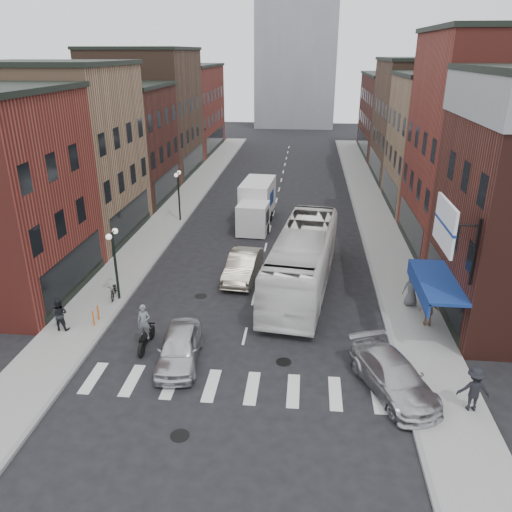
{
  "coord_description": "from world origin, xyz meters",
  "views": [
    {
      "loc": [
        2.69,
        -19.83,
        12.86
      ],
      "look_at": [
        0.06,
        5.82,
        2.26
      ],
      "focal_mm": 35.0,
      "sensor_mm": 36.0,
      "label": 1
    }
  ],
  "objects_px": {
    "streetlamp_far": "(178,187)",
    "motorcycle_rider": "(145,328)",
    "ped_left_solo": "(60,314)",
    "bike_rack": "(96,315)",
    "ped_right_c": "(412,289)",
    "streetlamp_near": "(114,252)",
    "sedan_left_near": "(179,348)",
    "parked_bicycle": "(114,290)",
    "transit_bus": "(303,259)",
    "sedan_left_far": "(243,266)",
    "ped_right_a": "(474,389)",
    "billboard_sign": "(447,226)",
    "box_truck": "(256,204)",
    "ped_right_b": "(429,311)",
    "curb_car": "(393,376)"
  },
  "relations": [
    {
      "from": "billboard_sign",
      "to": "ped_right_a",
      "type": "relative_size",
      "value": 2.01
    },
    {
      "from": "transit_bus",
      "to": "sedan_left_far",
      "type": "relative_size",
      "value": 2.57
    },
    {
      "from": "streetlamp_far",
      "to": "bike_rack",
      "type": "relative_size",
      "value": 5.14
    },
    {
      "from": "streetlamp_far",
      "to": "ped_left_solo",
      "type": "relative_size",
      "value": 2.42
    },
    {
      "from": "sedan_left_far",
      "to": "streetlamp_far",
      "type": "bearing_deg",
      "value": 126.82
    },
    {
      "from": "sedan_left_near",
      "to": "streetlamp_far",
      "type": "bearing_deg",
      "value": 98.28
    },
    {
      "from": "transit_bus",
      "to": "sedan_left_far",
      "type": "height_order",
      "value": "transit_bus"
    },
    {
      "from": "streetlamp_near",
      "to": "motorcycle_rider",
      "type": "distance_m",
      "value": 5.7
    },
    {
      "from": "motorcycle_rider",
      "to": "parked_bicycle",
      "type": "distance_m",
      "value": 5.67
    },
    {
      "from": "bike_rack",
      "to": "box_truck",
      "type": "bearing_deg",
      "value": 69.08
    },
    {
      "from": "streetlamp_far",
      "to": "ped_right_c",
      "type": "height_order",
      "value": "streetlamp_far"
    },
    {
      "from": "box_truck",
      "to": "ped_right_a",
      "type": "height_order",
      "value": "box_truck"
    },
    {
      "from": "parked_bicycle",
      "to": "sedan_left_far",
      "type": "bearing_deg",
      "value": 14.78
    },
    {
      "from": "sedan_left_near",
      "to": "sedan_left_far",
      "type": "relative_size",
      "value": 0.9
    },
    {
      "from": "motorcycle_rider",
      "to": "ped_left_solo",
      "type": "xyz_separation_m",
      "value": [
        -4.6,
        0.99,
        -0.06
      ]
    },
    {
      "from": "box_truck",
      "to": "sedan_left_far",
      "type": "relative_size",
      "value": 1.57
    },
    {
      "from": "box_truck",
      "to": "transit_bus",
      "type": "bearing_deg",
      "value": -66.86
    },
    {
      "from": "parked_bicycle",
      "to": "ped_right_a",
      "type": "height_order",
      "value": "ped_right_a"
    },
    {
      "from": "sedan_left_far",
      "to": "box_truck",
      "type": "bearing_deg",
      "value": 96.13
    },
    {
      "from": "ped_right_b",
      "to": "bike_rack",
      "type": "bearing_deg",
      "value": 8.93
    },
    {
      "from": "curb_car",
      "to": "parked_bicycle",
      "type": "bearing_deg",
      "value": 132.68
    },
    {
      "from": "ped_left_solo",
      "to": "ped_right_a",
      "type": "xyz_separation_m",
      "value": [
        18.34,
        -4.08,
        0.07
      ]
    },
    {
      "from": "sedan_left_near",
      "to": "sedan_left_far",
      "type": "height_order",
      "value": "sedan_left_far"
    },
    {
      "from": "billboard_sign",
      "to": "sedan_left_near",
      "type": "height_order",
      "value": "billboard_sign"
    },
    {
      "from": "streetlamp_far",
      "to": "motorcycle_rider",
      "type": "relative_size",
      "value": 1.82
    },
    {
      "from": "sedan_left_near",
      "to": "ped_left_solo",
      "type": "xyz_separation_m",
      "value": [
        -6.43,
        1.94,
        0.26
      ]
    },
    {
      "from": "streetlamp_near",
      "to": "parked_bicycle",
      "type": "xyz_separation_m",
      "value": [
        -0.32,
        0.1,
        -2.35
      ]
    },
    {
      "from": "sedan_left_near",
      "to": "ped_right_a",
      "type": "height_order",
      "value": "ped_right_a"
    },
    {
      "from": "billboard_sign",
      "to": "ped_left_solo",
      "type": "relative_size",
      "value": 2.18
    },
    {
      "from": "streetlamp_far",
      "to": "ped_right_c",
      "type": "distance_m",
      "value": 20.72
    },
    {
      "from": "sedan_left_far",
      "to": "sedan_left_near",
      "type": "bearing_deg",
      "value": -95.66
    },
    {
      "from": "bike_rack",
      "to": "ped_right_c",
      "type": "distance_m",
      "value": 16.52
    },
    {
      "from": "streetlamp_near",
      "to": "box_truck",
      "type": "distance_m",
      "value": 15.47
    },
    {
      "from": "streetlamp_near",
      "to": "streetlamp_far",
      "type": "distance_m",
      "value": 14.0
    },
    {
      "from": "transit_bus",
      "to": "sedan_left_near",
      "type": "height_order",
      "value": "transit_bus"
    },
    {
      "from": "streetlamp_far",
      "to": "motorcycle_rider",
      "type": "xyz_separation_m",
      "value": [
        2.96,
        -18.5,
        -1.86
      ]
    },
    {
      "from": "bike_rack",
      "to": "box_truck",
      "type": "height_order",
      "value": "box_truck"
    },
    {
      "from": "parked_bicycle",
      "to": "ped_left_solo",
      "type": "distance_m",
      "value": 3.88
    },
    {
      "from": "box_truck",
      "to": "ped_right_b",
      "type": "bearing_deg",
      "value": -52.2
    },
    {
      "from": "bike_rack",
      "to": "ped_right_a",
      "type": "distance_m",
      "value": 17.6
    },
    {
      "from": "box_truck",
      "to": "ped_right_c",
      "type": "relative_size",
      "value": 4.05
    },
    {
      "from": "ped_right_a",
      "to": "transit_bus",
      "type": "bearing_deg",
      "value": -56.15
    },
    {
      "from": "bike_rack",
      "to": "sedan_left_far",
      "type": "relative_size",
      "value": 0.16
    },
    {
      "from": "streetlamp_near",
      "to": "sedan_left_far",
      "type": "xyz_separation_m",
      "value": [
        6.47,
        3.67,
        -2.11
      ]
    },
    {
      "from": "motorcycle_rider",
      "to": "ped_left_solo",
      "type": "distance_m",
      "value": 4.7
    },
    {
      "from": "ped_right_a",
      "to": "ped_right_c",
      "type": "xyz_separation_m",
      "value": [
        -0.78,
        8.47,
        0.02
      ]
    },
    {
      "from": "streetlamp_far",
      "to": "sedan_left_near",
      "type": "bearing_deg",
      "value": -76.16
    },
    {
      "from": "parked_bicycle",
      "to": "ped_right_a",
      "type": "bearing_deg",
      "value": -37.28
    },
    {
      "from": "streetlamp_near",
      "to": "sedan_left_far",
      "type": "relative_size",
      "value": 0.85
    },
    {
      "from": "streetlamp_near",
      "to": "ped_right_c",
      "type": "bearing_deg",
      "value": 3.11
    }
  ]
}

